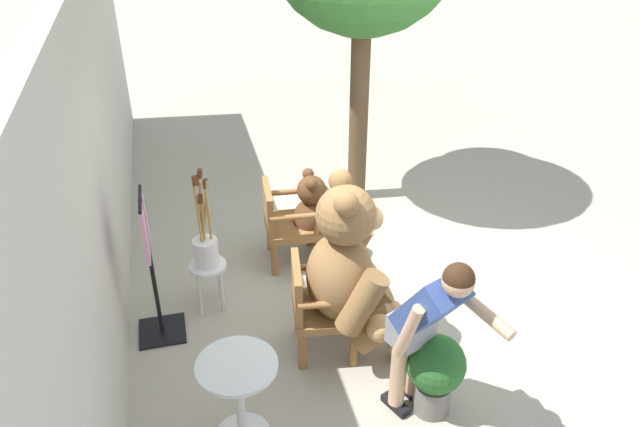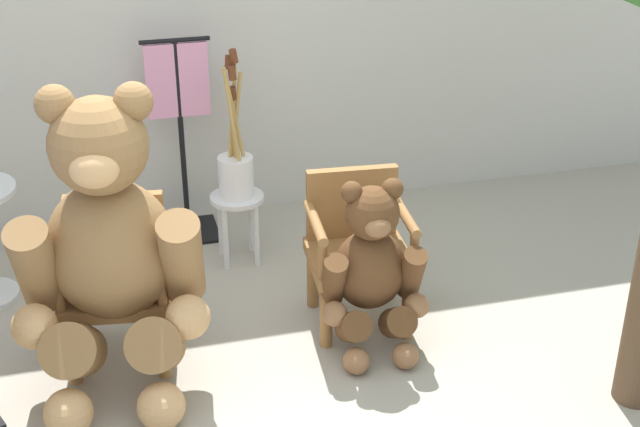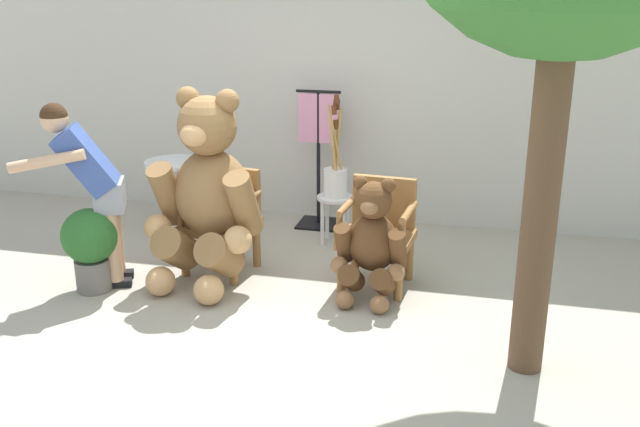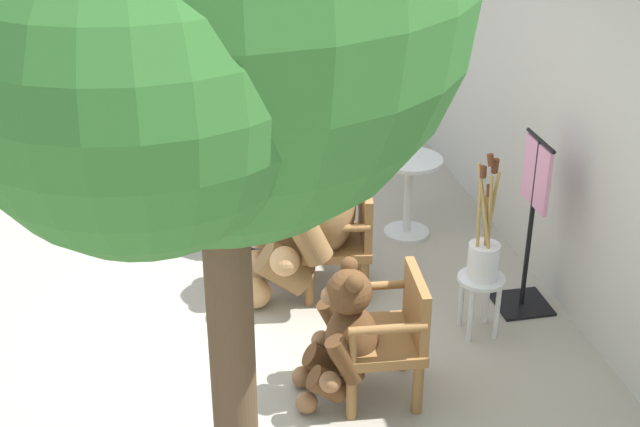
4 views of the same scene
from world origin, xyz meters
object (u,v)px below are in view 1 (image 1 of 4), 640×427
object	(u,v)px
person_visitor	(426,321)
brush_bucket	(205,245)
clothing_display_stand	(151,265)
wooden_chair_right	(286,222)
potted_plant	(435,370)
teddy_bear_small	(315,217)
round_side_table	(239,393)
wooden_chair_left	(318,304)
teddy_bear_large	(351,270)
white_stool	(209,274)

from	to	relation	value
person_visitor	brush_bucket	bearing A→B (deg)	39.51
clothing_display_stand	wooden_chair_right	bearing A→B (deg)	-57.67
brush_bucket	potted_plant	xyz separation A→B (m)	(-1.65, -1.49, -0.27)
teddy_bear_small	round_side_table	size ratio (longest dim) A/B	1.35
wooden_chair_right	brush_bucket	world-z (taller)	brush_bucket
wooden_chair_left	clothing_display_stand	distance (m)	1.41
brush_bucket	round_side_table	bearing A→B (deg)	-177.43
brush_bucket	round_side_table	xyz separation A→B (m)	(-1.57, -0.07, -0.22)
person_visitor	brush_bucket	size ratio (longest dim) A/B	1.57
wooden_chair_left	teddy_bear_large	distance (m)	0.41
person_visitor	wooden_chair_left	bearing A→B (deg)	32.07
potted_plant	teddy_bear_small	bearing A→B (deg)	9.81
teddy_bear_small	clothing_display_stand	xyz separation A→B (m)	(-0.80, 1.58, 0.24)
teddy_bear_small	wooden_chair_left	bearing A→B (deg)	167.46
round_side_table	clothing_display_stand	world-z (taller)	clothing_display_stand
white_stool	brush_bucket	distance (m)	0.31
teddy_bear_large	brush_bucket	world-z (taller)	teddy_bear_large
teddy_bear_large	wooden_chair_left	bearing A→B (deg)	85.34
brush_bucket	clothing_display_stand	bearing A→B (deg)	120.66
wooden_chair_right	teddy_bear_large	xyz separation A→B (m)	(-1.35, -0.27, 0.31)
white_stool	brush_bucket	bearing A→B (deg)	-70.93
wooden_chair_right	white_stool	world-z (taller)	wooden_chair_right
wooden_chair_left	person_visitor	xyz separation A→B (m)	(-0.88, -0.55, 0.44)
wooden_chair_left	potted_plant	world-z (taller)	wooden_chair_left
teddy_bear_large	clothing_display_stand	distance (m)	1.64
wooden_chair_right	person_visitor	distance (m)	2.31
teddy_bear_large	potted_plant	size ratio (longest dim) A/B	2.33
wooden_chair_right	round_side_table	size ratio (longest dim) A/B	1.19
white_stool	potted_plant	size ratio (longest dim) A/B	0.68
person_visitor	brush_bucket	xyz separation A→B (m)	(1.67, 1.37, -0.23)
wooden_chair_right	teddy_bear_small	xyz separation A→B (m)	(-0.01, -0.29, 0.01)
clothing_display_stand	brush_bucket	bearing A→B (deg)	-59.34
wooden_chair_left	potted_plant	bearing A→B (deg)	-142.20
wooden_chair_left	white_stool	size ratio (longest dim) A/B	1.87
teddy_bear_small	person_visitor	size ratio (longest dim) A/B	0.65
wooden_chair_right	round_side_table	bearing A→B (deg)	160.34
teddy_bear_small	brush_bucket	xyz separation A→B (m)	(-0.53, 1.12, 0.19)
person_visitor	potted_plant	world-z (taller)	person_visitor
round_side_table	potted_plant	size ratio (longest dim) A/B	1.06
white_stool	potted_plant	xyz separation A→B (m)	(-1.65, -1.50, 0.04)
wooden_chair_left	clothing_display_stand	size ratio (longest dim) A/B	0.63
wooden_chair_right	potted_plant	bearing A→B (deg)	-162.98
brush_bucket	person_visitor	bearing A→B (deg)	-140.49
wooden_chair_right	teddy_bear_large	world-z (taller)	teddy_bear_large
wooden_chair_left	teddy_bear_large	bearing A→B (deg)	-94.66
wooden_chair_left	brush_bucket	bearing A→B (deg)	46.27
teddy_bear_small	brush_bucket	bearing A→B (deg)	115.41
wooden_chair_left	teddy_bear_small	world-z (taller)	teddy_bear_small
wooden_chair_left	brush_bucket	distance (m)	1.16
teddy_bear_large	person_visitor	xyz separation A→B (m)	(-0.86, -0.28, 0.12)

